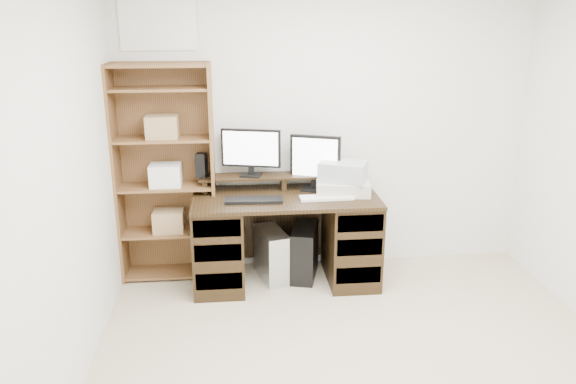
{
  "coord_description": "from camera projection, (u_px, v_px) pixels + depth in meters",
  "views": [
    {
      "loc": [
        -0.78,
        -2.66,
        2.16
      ],
      "look_at": [
        -0.38,
        1.43,
        0.85
      ],
      "focal_mm": 35.0,
      "sensor_mm": 36.0,
      "label": 1
    }
  ],
  "objects": [
    {
      "name": "bookshelf",
      "position": [
        166.0,
        172.0,
        4.61
      ],
      "size": [
        0.8,
        0.3,
        1.8
      ],
      "color": "brown",
      "rests_on": "ground"
    },
    {
      "name": "tower_black",
      "position": [
        304.0,
        252.0,
        4.78
      ],
      "size": [
        0.29,
        0.48,
        0.45
      ],
      "rotation": [
        0.0,
        0.0,
        -0.25
      ],
      "color": "black",
      "rests_on": "ground"
    },
    {
      "name": "monitor_wide",
      "position": [
        251.0,
        150.0,
        4.61
      ],
      "size": [
        0.49,
        0.17,
        0.39
      ],
      "rotation": [
        0.0,
        0.0,
        -0.25
      ],
      "color": "black",
      "rests_on": "riser_shelf"
    },
    {
      "name": "keyboard_black",
      "position": [
        254.0,
        200.0,
        4.4
      ],
      "size": [
        0.46,
        0.17,
        0.03
      ],
      "primitive_type": "cube",
      "rotation": [
        0.0,
        0.0,
        -0.05
      ],
      "color": "black",
      "rests_on": "desk"
    },
    {
      "name": "mouse",
      "position": [
        353.0,
        195.0,
        4.49
      ],
      "size": [
        0.11,
        0.09,
        0.04
      ],
      "primitive_type": "ellipsoid",
      "rotation": [
        0.0,
        0.0,
        -0.3
      ],
      "color": "silver",
      "rests_on": "desk"
    },
    {
      "name": "basket",
      "position": [
        343.0,
        171.0,
        4.56
      ],
      "size": [
        0.44,
        0.38,
        0.16
      ],
      "primitive_type": "cube",
      "rotation": [
        0.0,
        0.0,
        -0.4
      ],
      "color": "#A0A5AA",
      "rests_on": "printer"
    },
    {
      "name": "keyboard_white",
      "position": [
        327.0,
        198.0,
        4.47
      ],
      "size": [
        0.43,
        0.15,
        0.02
      ],
      "primitive_type": "cube",
      "rotation": [
        0.0,
        0.0,
        0.04
      ],
      "color": "white",
      "rests_on": "desk"
    },
    {
      "name": "printer",
      "position": [
        343.0,
        187.0,
        4.6
      ],
      "size": [
        0.47,
        0.37,
        0.11
      ],
      "primitive_type": "cube",
      "rotation": [
        0.0,
        0.0,
        -0.12
      ],
      "color": "beige",
      "rests_on": "desk"
    },
    {
      "name": "monitor_small",
      "position": [
        315.0,
        160.0,
        4.64
      ],
      "size": [
        0.41,
        0.22,
        0.46
      ],
      "rotation": [
        0.0,
        0.0,
        -0.36
      ],
      "color": "black",
      "rests_on": "desk"
    },
    {
      "name": "speaker",
      "position": [
        202.0,
        165.0,
        4.6
      ],
      "size": [
        0.1,
        0.1,
        0.2
      ],
      "primitive_type": "cube",
      "rotation": [
        0.0,
        0.0,
        -0.29
      ],
      "color": "black",
      "rests_on": "riser_shelf"
    },
    {
      "name": "room",
      "position": [
        389.0,
        199.0,
        2.87
      ],
      "size": [
        3.54,
        4.04,
        2.54
      ],
      "color": "#BAAB89",
      "rests_on": "ground"
    },
    {
      "name": "desk",
      "position": [
        285.0,
        237.0,
        4.65
      ],
      "size": [
        1.5,
        0.7,
        0.75
      ],
      "color": "black",
      "rests_on": "ground"
    },
    {
      "name": "riser_shelf",
      "position": [
        283.0,
        178.0,
        4.71
      ],
      "size": [
        1.4,
        0.22,
        0.12
      ],
      "color": "black",
      "rests_on": "desk"
    },
    {
      "name": "tower_silver",
      "position": [
        272.0,
        254.0,
        4.75
      ],
      "size": [
        0.3,
        0.46,
        0.43
      ],
      "primitive_type": "cube",
      "rotation": [
        0.0,
        0.0,
        0.26
      ],
      "color": "#B9BCC1",
      "rests_on": "ground"
    }
  ]
}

